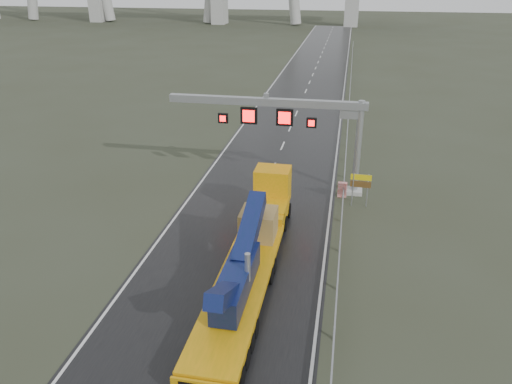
% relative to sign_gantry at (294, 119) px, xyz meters
% --- Properties ---
extents(ground, '(400.00, 400.00, 0.00)m').
position_rel_sign_gantry_xyz_m(ground, '(-2.10, -17.99, -5.61)').
color(ground, '#323625').
rests_on(ground, ground).
extents(road, '(11.00, 200.00, 0.02)m').
position_rel_sign_gantry_xyz_m(road, '(-2.10, 22.01, -5.60)').
color(road, black).
rests_on(road, ground).
extents(guardrail, '(0.20, 140.00, 1.40)m').
position_rel_sign_gantry_xyz_m(guardrail, '(4.00, 12.01, -4.91)').
color(guardrail, gray).
rests_on(guardrail, ground).
extents(sign_gantry, '(14.90, 1.20, 7.42)m').
position_rel_sign_gantry_xyz_m(sign_gantry, '(0.00, 0.00, 0.00)').
color(sign_gantry, '#AFAFAA').
rests_on(sign_gantry, ground).
extents(heavy_haul_truck, '(2.77, 17.94, 4.21)m').
position_rel_sign_gantry_xyz_m(heavy_haul_truck, '(-0.85, -11.19, -3.98)').
color(heavy_haul_truck, orange).
rests_on(heavy_haul_truck, ground).
extents(exit_sign_pair, '(1.47, 0.12, 2.51)m').
position_rel_sign_gantry_xyz_m(exit_sign_pair, '(5.15, -2.29, -3.86)').
color(exit_sign_pair, '#9FA3A8').
rests_on(exit_sign_pair, ground).
extents(striped_barrier, '(0.68, 0.37, 1.14)m').
position_rel_sign_gantry_xyz_m(striped_barrier, '(3.90, -0.84, -5.04)').
color(striped_barrier, red).
rests_on(striped_barrier, ground).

